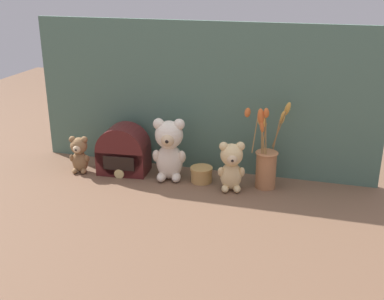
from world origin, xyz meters
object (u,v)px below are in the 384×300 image
(teddy_bear_large, at_px, (169,148))
(teddy_bear_small, at_px, (79,154))
(decorative_tin_tall, at_px, (201,174))
(teddy_bear_medium, at_px, (231,165))
(vintage_radio, at_px, (124,153))
(flower_vase, at_px, (266,161))

(teddy_bear_large, height_order, teddy_bear_small, teddy_bear_large)
(teddy_bear_large, relative_size, decorative_tin_tall, 2.84)
(teddy_bear_large, distance_m, teddy_bear_small, 0.40)
(teddy_bear_medium, xyz_separation_m, vintage_radio, (-0.48, 0.05, -0.02))
(flower_vase, distance_m, vintage_radio, 0.61)
(teddy_bear_large, distance_m, flower_vase, 0.40)
(flower_vase, distance_m, decorative_tin_tall, 0.27)
(teddy_bear_large, relative_size, teddy_bear_small, 1.62)
(teddy_bear_large, bearing_deg, teddy_bear_small, -174.49)
(teddy_bear_small, bearing_deg, flower_vase, 4.76)
(teddy_bear_large, relative_size, flower_vase, 0.75)
(teddy_bear_medium, height_order, teddy_bear_small, teddy_bear_medium)
(vintage_radio, bearing_deg, teddy_bear_large, -3.80)
(vintage_radio, bearing_deg, flower_vase, 1.30)
(teddy_bear_medium, height_order, decorative_tin_tall, teddy_bear_medium)
(decorative_tin_tall, bearing_deg, teddy_bear_medium, -18.33)
(teddy_bear_large, xyz_separation_m, flower_vase, (0.39, 0.03, -0.03))
(teddy_bear_small, distance_m, flower_vase, 0.79)
(teddy_bear_large, relative_size, vintage_radio, 1.19)
(teddy_bear_large, height_order, teddy_bear_medium, teddy_bear_large)
(teddy_bear_medium, xyz_separation_m, flower_vase, (0.13, 0.06, 0.01))
(teddy_bear_medium, relative_size, vintage_radio, 0.91)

